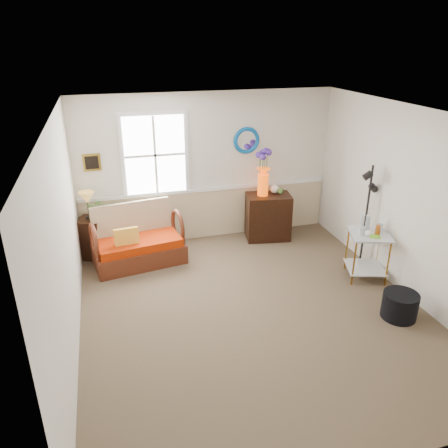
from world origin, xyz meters
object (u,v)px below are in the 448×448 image
object	(u,v)px
loveseat	(137,236)
cabinet	(268,217)
lamp_stand	(92,238)
side_table	(367,256)
ottoman	(400,305)
floor_lamp	(366,217)

from	to	relation	value
loveseat	cabinet	xyz separation A→B (m)	(2.36, 0.31, -0.05)
loveseat	lamp_stand	world-z (taller)	loveseat
lamp_stand	side_table	world-z (taller)	side_table
side_table	cabinet	bearing A→B (deg)	117.93
lamp_stand	side_table	xyz separation A→B (m)	(4.00, -1.84, 0.02)
cabinet	side_table	size ratio (longest dim) A/B	1.13
cabinet	lamp_stand	bearing A→B (deg)	-172.16
ottoman	loveseat	bearing A→B (deg)	141.72
floor_lamp	ottoman	bearing A→B (deg)	-93.51
loveseat	side_table	xyz separation A→B (m)	(3.29, -1.44, -0.10)
loveseat	ottoman	xyz separation A→B (m)	(3.15, -2.48, -0.29)
loveseat	side_table	distance (m)	3.59
cabinet	floor_lamp	distance (m)	1.80
lamp_stand	floor_lamp	world-z (taller)	floor_lamp
cabinet	side_table	xyz separation A→B (m)	(0.93, -1.75, -0.05)
loveseat	floor_lamp	bearing A→B (deg)	-26.59
cabinet	loveseat	bearing A→B (deg)	-163.02
side_table	floor_lamp	distance (m)	0.61
cabinet	ottoman	size ratio (longest dim) A/B	1.81
side_table	ottoman	size ratio (longest dim) A/B	1.60
cabinet	ottoman	distance (m)	2.91
floor_lamp	ottoman	world-z (taller)	floor_lamp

